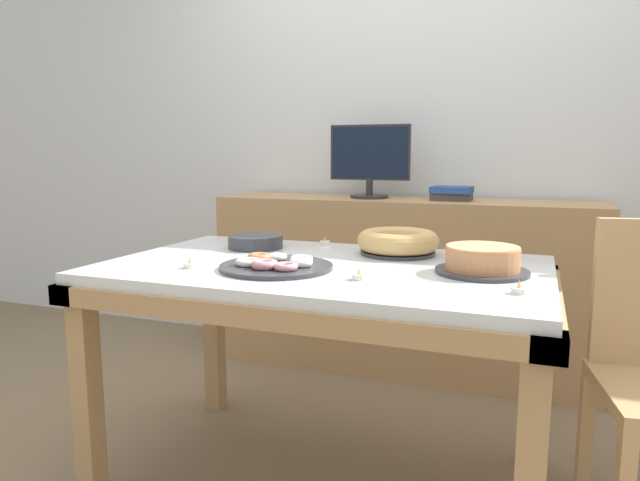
# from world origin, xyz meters

# --- Properties ---
(ground_plane) EXTENTS (12.00, 12.00, 0.00)m
(ground_plane) POSITION_xyz_m (0.00, 0.00, 0.00)
(ground_plane) COLOR #7A664C
(wall_back) EXTENTS (8.00, 0.10, 2.60)m
(wall_back) POSITION_xyz_m (0.00, 1.45, 1.30)
(wall_back) COLOR silver
(wall_back) RESTS_ON ground
(dining_table) EXTENTS (1.45, 0.89, 0.77)m
(dining_table) POSITION_xyz_m (0.00, 0.00, 0.67)
(dining_table) COLOR silver
(dining_table) RESTS_ON ground
(sideboard) EXTENTS (1.94, 0.44, 0.90)m
(sideboard) POSITION_xyz_m (0.00, 1.15, 0.45)
(sideboard) COLOR tan
(sideboard) RESTS_ON ground
(computer_monitor) EXTENTS (0.42, 0.20, 0.38)m
(computer_monitor) POSITION_xyz_m (-0.18, 1.15, 1.09)
(computer_monitor) COLOR #262628
(computer_monitor) RESTS_ON sideboard
(book_stack) EXTENTS (0.20, 0.18, 0.07)m
(book_stack) POSITION_xyz_m (0.25, 1.15, 0.94)
(book_stack) COLOR #3F3838
(book_stack) RESTS_ON sideboard
(cake_chocolate_round) EXTENTS (0.28, 0.28, 0.08)m
(cake_chocolate_round) POSITION_xyz_m (0.50, 0.03, 0.81)
(cake_chocolate_round) COLOR #333338
(cake_chocolate_round) RESTS_ON dining_table
(cake_golden_bundt) EXTENTS (0.29, 0.29, 0.09)m
(cake_golden_bundt) POSITION_xyz_m (0.18, 0.26, 0.82)
(cake_golden_bundt) COLOR #333338
(cake_golden_bundt) RESTS_ON dining_table
(pastry_platter) EXTENTS (0.36, 0.36, 0.04)m
(pastry_platter) POSITION_xyz_m (-0.11, -0.14, 0.79)
(pastry_platter) COLOR #333338
(pastry_platter) RESTS_ON dining_table
(plate_stack) EXTENTS (0.21, 0.21, 0.05)m
(plate_stack) POSITION_xyz_m (-0.36, 0.20, 0.80)
(plate_stack) COLOR #333338
(plate_stack) RESTS_ON dining_table
(tealight_right_edge) EXTENTS (0.04, 0.04, 0.04)m
(tealight_right_edge) POSITION_xyz_m (0.18, -0.19, 0.78)
(tealight_right_edge) COLOR silver
(tealight_right_edge) RESTS_ON dining_table
(tealight_near_cakes) EXTENTS (0.04, 0.04, 0.04)m
(tealight_near_cakes) POSITION_xyz_m (-0.13, 0.36, 0.78)
(tealight_near_cakes) COLOR silver
(tealight_near_cakes) RESTS_ON dining_table
(tealight_centre) EXTENTS (0.04, 0.04, 0.04)m
(tealight_centre) POSITION_xyz_m (0.45, 0.35, 0.78)
(tealight_centre) COLOR silver
(tealight_centre) RESTS_ON dining_table
(tealight_left_edge) EXTENTS (0.04, 0.04, 0.04)m
(tealight_left_edge) POSITION_xyz_m (0.61, -0.20, 0.78)
(tealight_left_edge) COLOR silver
(tealight_left_edge) RESTS_ON dining_table
(tealight_near_front) EXTENTS (0.04, 0.04, 0.04)m
(tealight_near_front) POSITION_xyz_m (-0.37, -0.22, 0.78)
(tealight_near_front) COLOR silver
(tealight_near_front) RESTS_ON dining_table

